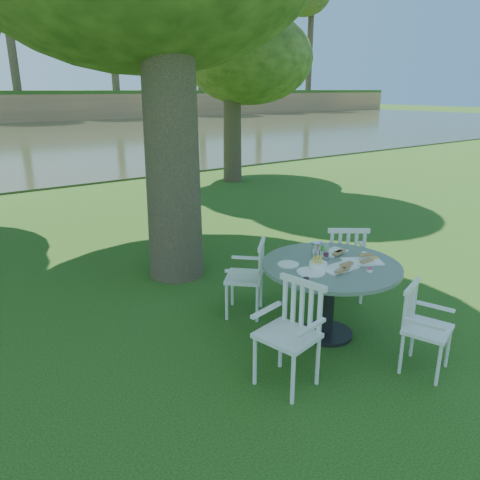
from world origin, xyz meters
name	(u,v)px	position (x,y,z in m)	size (l,w,h in m)	color
ground	(249,309)	(0.00, 0.00, 0.00)	(140.00, 140.00, 0.00)	#15390B
table	(330,277)	(0.31, -1.03, 0.69)	(1.47, 1.47, 0.84)	black
chair_ne	(345,258)	(1.12, -0.51, 0.59)	(0.69, 0.68, 1.00)	white
chair_nw	(252,272)	(-0.05, -0.12, 0.54)	(0.63, 0.63, 0.92)	white
chair_sw	(294,325)	(-0.58, -1.42, 0.57)	(0.55, 0.58, 0.97)	white
chair_se	(419,321)	(0.53, -1.98, 0.50)	(0.54, 0.52, 0.86)	white
tableware	(326,260)	(0.29, -0.97, 0.88)	(1.13, 0.78, 0.20)	white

